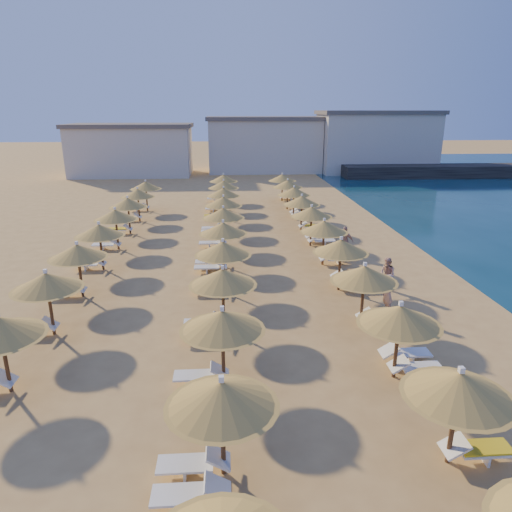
{
  "coord_description": "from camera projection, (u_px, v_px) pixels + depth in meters",
  "views": [
    {
      "loc": [
        -1.96,
        -17.44,
        8.22
      ],
      "look_at": [
        -0.53,
        4.0,
        1.3
      ],
      "focal_mm": 32.0,
      "sensor_mm": 36.0,
      "label": 1
    }
  ],
  "objects": [
    {
      "name": "beachgoer_b",
      "position": [
        387.0,
        275.0,
        21.42
      ],
      "size": [
        0.94,
        1.0,
        1.63
      ],
      "primitive_type": "imported",
      "rotation": [
        0.0,
        0.0,
        -1.03
      ],
      "color": "tan",
      "rests_on": "ground"
    },
    {
      "name": "parasol_row_inland",
      "position": [
        108.0,
        223.0,
        25.71
      ],
      "size": [
        2.63,
        28.76,
        2.64
      ],
      "color": "brown",
      "rests_on": "ground"
    },
    {
      "name": "beachgoer_c",
      "position": [
        344.0,
        241.0,
        26.62
      ],
      "size": [
        1.12,
        0.74,
        1.77
      ],
      "primitive_type": "imported",
      "rotation": [
        0.0,
        0.0,
        -0.32
      ],
      "color": "tan",
      "rests_on": "ground"
    },
    {
      "name": "parasol_row_east",
      "position": [
        324.0,
        227.0,
        24.69
      ],
      "size": [
        2.63,
        39.96,
        2.64
      ],
      "color": "brown",
      "rests_on": "ground"
    },
    {
      "name": "ground",
      "position": [
        275.0,
        314.0,
        19.21
      ],
      "size": [
        220.0,
        220.0,
        0.0
      ],
      "primitive_type": "plane",
      "color": "tan",
      "rests_on": "ground"
    },
    {
      "name": "loungers",
      "position": [
        240.0,
        259.0,
        25.21
      ],
      "size": [
        15.08,
        38.85,
        0.66
      ],
      "color": "white",
      "rests_on": "ground"
    },
    {
      "name": "beachgoer_a",
      "position": [
        388.0,
        294.0,
        19.11
      ],
      "size": [
        0.52,
        0.69,
        1.7
      ],
      "primitive_type": "imported",
      "rotation": [
        0.0,
        0.0,
        -1.38
      ],
      "color": "tan",
      "rests_on": "ground"
    },
    {
      "name": "parasol_row_west",
      "position": [
        223.0,
        229.0,
        24.35
      ],
      "size": [
        2.63,
        39.96,
        2.64
      ],
      "color": "brown",
      "rests_on": "ground"
    },
    {
      "name": "hotel_blocks",
      "position": [
        268.0,
        145.0,
        61.42
      ],
      "size": [
        48.12,
        11.33,
        8.1
      ],
      "color": "beige",
      "rests_on": "ground"
    },
    {
      "name": "jetty",
      "position": [
        460.0,
        171.0,
        58.14
      ],
      "size": [
        30.04,
        4.3,
        1.5
      ],
      "primitive_type": "cube",
      "rotation": [
        0.0,
        0.0,
        -0.01
      ],
      "color": "black",
      "rests_on": "ground"
    }
  ]
}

